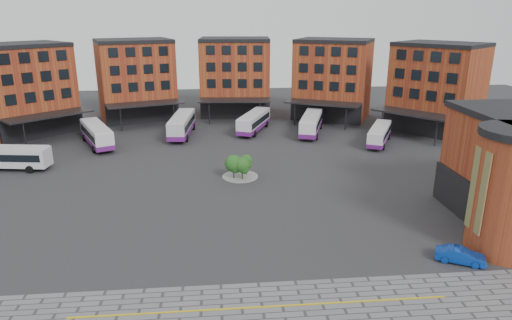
{
  "coord_description": "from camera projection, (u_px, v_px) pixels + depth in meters",
  "views": [
    {
      "loc": [
        -0.86,
        -40.37,
        19.23
      ],
      "look_at": [
        3.42,
        6.27,
        4.0
      ],
      "focal_mm": 32.0,
      "sensor_mm": 36.0,
      "label": 1
    }
  ],
  "objects": [
    {
      "name": "blue_car",
      "position": [
        460.0,
        256.0,
        36.55
      ],
      "size": [
        4.01,
        2.89,
        1.26
      ],
      "primitive_type": "imported",
      "rotation": [
        0.0,
        0.0,
        1.11
      ],
      "color": "#0C349C",
      "rests_on": "ground"
    },
    {
      "name": "ground",
      "position": [
        227.0,
        220.0,
        44.26
      ],
      "size": [
        160.0,
        160.0,
        0.0
      ],
      "primitive_type": "plane",
      "color": "#28282B",
      "rests_on": "ground"
    },
    {
      "name": "bus_d",
      "position": [
        254.0,
        121.0,
        76.64
      ],
      "size": [
        6.63,
        11.32,
        3.15
      ],
      "rotation": [
        0.0,
        0.0,
        -0.39
      ],
      "color": "silver",
      "rests_on": "ground"
    },
    {
      "name": "bus_a",
      "position": [
        7.0,
        156.0,
        57.88
      ],
      "size": [
        10.95,
        3.95,
        3.03
      ],
      "rotation": [
        0.0,
        0.0,
        1.43
      ],
      "color": "silver",
      "rests_on": "ground"
    },
    {
      "name": "main_building",
      "position": [
        191.0,
        86.0,
        77.83
      ],
      "size": [
        94.14,
        42.48,
        14.6
      ],
      "color": "#994621",
      "rests_on": "ground"
    },
    {
      "name": "bus_e",
      "position": [
        311.0,
        123.0,
        75.09
      ],
      "size": [
        6.11,
        11.85,
        3.27
      ],
      "rotation": [
        0.0,
        0.0,
        -0.31
      ],
      "color": "white",
      "rests_on": "ground"
    },
    {
      "name": "yellow_line",
      "position": [
        262.0,
        307.0,
        31.16
      ],
      "size": [
        26.0,
        0.15,
        0.02
      ],
      "primitive_type": "cube",
      "color": "gold",
      "rests_on": "paving_zone"
    },
    {
      "name": "tree_island",
      "position": [
        239.0,
        165.0,
        54.8
      ],
      "size": [
        4.4,
        4.4,
        3.01
      ],
      "color": "gray",
      "rests_on": "ground"
    },
    {
      "name": "bus_b",
      "position": [
        97.0,
        134.0,
        68.43
      ],
      "size": [
        7.22,
        11.5,
        3.23
      ],
      "rotation": [
        0.0,
        0.0,
        0.43
      ],
      "color": "silver",
      "rests_on": "ground"
    },
    {
      "name": "bus_f",
      "position": [
        379.0,
        134.0,
        69.38
      ],
      "size": [
        6.62,
        9.89,
        2.8
      ],
      "rotation": [
        0.0,
        0.0,
        -0.48
      ],
      "color": "white",
      "rests_on": "ground"
    },
    {
      "name": "bus_c",
      "position": [
        182.0,
        125.0,
        74.0
      ],
      "size": [
        3.94,
        12.21,
        3.38
      ],
      "rotation": [
        0.0,
        0.0,
        -0.1
      ],
      "color": "silver",
      "rests_on": "ground"
    }
  ]
}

